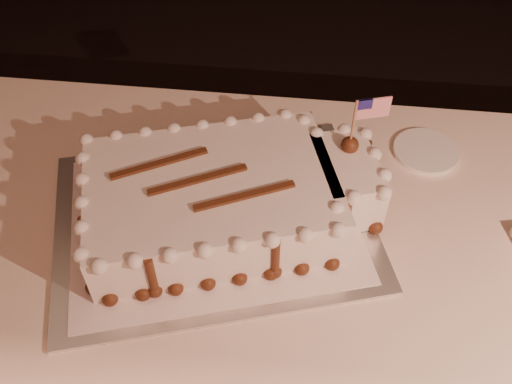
# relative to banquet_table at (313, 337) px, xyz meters

# --- Properties ---
(banquet_table) EXTENTS (2.40, 0.80, 0.75)m
(banquet_table) POSITION_rel_banquet_table_xyz_m (0.00, 0.00, 0.00)
(banquet_table) COLOR #FFDDC5
(banquet_table) RESTS_ON ground
(cake_board) EXTENTS (0.69, 0.59, 0.01)m
(cake_board) POSITION_rel_banquet_table_xyz_m (-0.21, 0.02, 0.38)
(cake_board) COLOR silver
(cake_board) RESTS_ON banquet_table
(doily) EXTENTS (0.61, 0.53, 0.00)m
(doily) POSITION_rel_banquet_table_xyz_m (-0.21, 0.02, 0.38)
(doily) COLOR white
(doily) RESTS_ON cake_board
(sheet_cake) EXTENTS (0.57, 0.42, 0.22)m
(sheet_cake) POSITION_rel_banquet_table_xyz_m (-0.18, 0.03, 0.44)
(sheet_cake) COLOR white
(sheet_cake) RESTS_ON doily
(side_plate) EXTENTS (0.14, 0.14, 0.01)m
(side_plate) POSITION_rel_banquet_table_xyz_m (0.20, 0.25, 0.38)
(side_plate) COLOR white
(side_plate) RESTS_ON banquet_table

